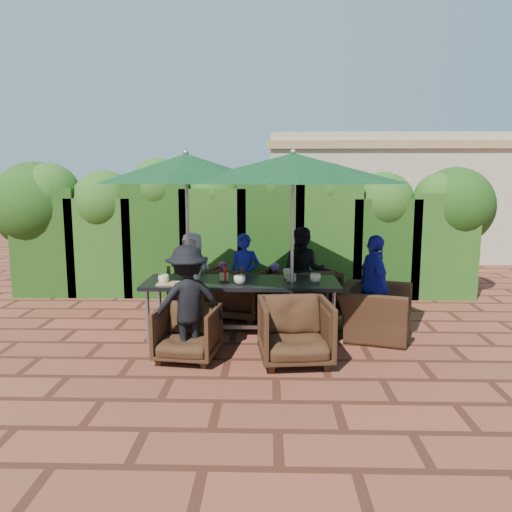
{
  "coord_description": "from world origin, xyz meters",
  "views": [
    {
      "loc": [
        0.48,
        -6.67,
        2.09
      ],
      "look_at": [
        0.29,
        0.4,
        0.99
      ],
      "focal_mm": 35.0,
      "sensor_mm": 36.0,
      "label": 1
    }
  ],
  "objects_px": {
    "chair_near_left": "(187,330)",
    "chair_near_right": "(295,328)",
    "umbrella_left": "(186,169)",
    "chair_far_left": "(194,290)",
    "chair_far_right": "(305,291)",
    "umbrella_right": "(293,169)",
    "chair_far_mid": "(238,290)",
    "chair_end_right": "(375,303)",
    "dining_table": "(242,286)"
  },
  "relations": [
    {
      "from": "chair_near_left",
      "to": "chair_near_right",
      "type": "bearing_deg",
      "value": 4.99
    },
    {
      "from": "umbrella_left",
      "to": "chair_near_right",
      "type": "relative_size",
      "value": 3.02
    },
    {
      "from": "chair_far_left",
      "to": "chair_far_right",
      "type": "relative_size",
      "value": 0.99
    },
    {
      "from": "umbrella_right",
      "to": "chair_far_left",
      "type": "relative_size",
      "value": 3.52
    },
    {
      "from": "chair_far_mid",
      "to": "chair_end_right",
      "type": "bearing_deg",
      "value": 173.04
    },
    {
      "from": "umbrella_right",
      "to": "chair_far_right",
      "type": "distance_m",
      "value": 2.06
    },
    {
      "from": "chair_near_right",
      "to": "umbrella_right",
      "type": "bearing_deg",
      "value": 83.76
    },
    {
      "from": "umbrella_left",
      "to": "chair_near_left",
      "type": "bearing_deg",
      "value": -82.08
    },
    {
      "from": "umbrella_left",
      "to": "chair_near_right",
      "type": "distance_m",
      "value": 2.51
    },
    {
      "from": "umbrella_right",
      "to": "chair_far_right",
      "type": "height_order",
      "value": "umbrella_right"
    },
    {
      "from": "umbrella_right",
      "to": "chair_near_right",
      "type": "relative_size",
      "value": 3.6
    },
    {
      "from": "dining_table",
      "to": "chair_end_right",
      "type": "distance_m",
      "value": 1.79
    },
    {
      "from": "chair_end_right",
      "to": "dining_table",
      "type": "bearing_deg",
      "value": 109.47
    },
    {
      "from": "umbrella_right",
      "to": "chair_near_right",
      "type": "distance_m",
      "value": 2.02
    },
    {
      "from": "chair_far_mid",
      "to": "chair_far_right",
      "type": "bearing_deg",
      "value": -161.18
    },
    {
      "from": "chair_far_left",
      "to": "chair_end_right",
      "type": "bearing_deg",
      "value": 149.71
    },
    {
      "from": "chair_far_right",
      "to": "chair_near_left",
      "type": "height_order",
      "value": "chair_far_right"
    },
    {
      "from": "chair_near_left",
      "to": "chair_end_right",
      "type": "relative_size",
      "value": 0.69
    },
    {
      "from": "umbrella_left",
      "to": "umbrella_right",
      "type": "relative_size",
      "value": 0.84
    },
    {
      "from": "dining_table",
      "to": "umbrella_right",
      "type": "bearing_deg",
      "value": -6.69
    },
    {
      "from": "chair_far_mid",
      "to": "chair_near_left",
      "type": "height_order",
      "value": "chair_far_mid"
    },
    {
      "from": "chair_near_left",
      "to": "chair_end_right",
      "type": "distance_m",
      "value": 2.54
    },
    {
      "from": "umbrella_left",
      "to": "chair_far_left",
      "type": "distance_m",
      "value": 1.99
    },
    {
      "from": "umbrella_right",
      "to": "chair_far_left",
      "type": "height_order",
      "value": "umbrella_right"
    },
    {
      "from": "umbrella_right",
      "to": "chair_near_left",
      "type": "distance_m",
      "value": 2.39
    },
    {
      "from": "chair_far_right",
      "to": "chair_near_right",
      "type": "distance_m",
      "value": 1.9
    },
    {
      "from": "dining_table",
      "to": "chair_far_mid",
      "type": "height_order",
      "value": "chair_far_mid"
    },
    {
      "from": "chair_far_left",
      "to": "chair_far_right",
      "type": "distance_m",
      "value": 1.69
    },
    {
      "from": "chair_far_mid",
      "to": "umbrella_left",
      "type": "bearing_deg",
      "value": 68.88
    },
    {
      "from": "chair_far_left",
      "to": "umbrella_right",
      "type": "bearing_deg",
      "value": 134.07
    },
    {
      "from": "chair_near_left",
      "to": "chair_far_right",
      "type": "bearing_deg",
      "value": 58.61
    },
    {
      "from": "dining_table",
      "to": "chair_near_left",
      "type": "distance_m",
      "value": 1.13
    },
    {
      "from": "chair_far_left",
      "to": "chair_near_left",
      "type": "relative_size",
      "value": 1.19
    },
    {
      "from": "umbrella_left",
      "to": "chair_near_right",
      "type": "bearing_deg",
      "value": -37.39
    },
    {
      "from": "chair_far_right",
      "to": "chair_end_right",
      "type": "distance_m",
      "value": 1.22
    },
    {
      "from": "dining_table",
      "to": "chair_end_right",
      "type": "xyz_separation_m",
      "value": [
        1.78,
        0.03,
        -0.23
      ]
    },
    {
      "from": "chair_far_mid",
      "to": "chair_far_right",
      "type": "distance_m",
      "value": 1.02
    },
    {
      "from": "umbrella_left",
      "to": "umbrella_right",
      "type": "xyz_separation_m",
      "value": [
        1.38,
        -0.15,
        0.0
      ]
    },
    {
      "from": "chair_near_left",
      "to": "chair_end_right",
      "type": "xyz_separation_m",
      "value": [
        2.36,
        0.95,
        0.1
      ]
    },
    {
      "from": "chair_far_mid",
      "to": "chair_end_right",
      "type": "distance_m",
      "value": 2.06
    },
    {
      "from": "dining_table",
      "to": "chair_near_right",
      "type": "height_order",
      "value": "chair_near_right"
    },
    {
      "from": "chair_far_right",
      "to": "chair_near_left",
      "type": "relative_size",
      "value": 1.2
    },
    {
      "from": "chair_far_right",
      "to": "chair_near_left",
      "type": "distance_m",
      "value": 2.35
    },
    {
      "from": "dining_table",
      "to": "chair_near_right",
      "type": "xyz_separation_m",
      "value": [
        0.66,
        -0.98,
        -0.27
      ]
    },
    {
      "from": "dining_table",
      "to": "umbrella_right",
      "type": "relative_size",
      "value": 0.87
    },
    {
      "from": "umbrella_right",
      "to": "chair_far_mid",
      "type": "distance_m",
      "value": 2.16
    },
    {
      "from": "chair_end_right",
      "to": "chair_near_left",
      "type": "bearing_deg",
      "value": 130.28
    },
    {
      "from": "chair_far_left",
      "to": "chair_end_right",
      "type": "xyz_separation_m",
      "value": [
        2.56,
        -0.89,
        0.03
      ]
    },
    {
      "from": "chair_far_left",
      "to": "chair_far_mid",
      "type": "xyz_separation_m",
      "value": [
        0.68,
        -0.06,
        0.01
      ]
    },
    {
      "from": "dining_table",
      "to": "chair_far_mid",
      "type": "relative_size",
      "value": 2.99
    }
  ]
}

